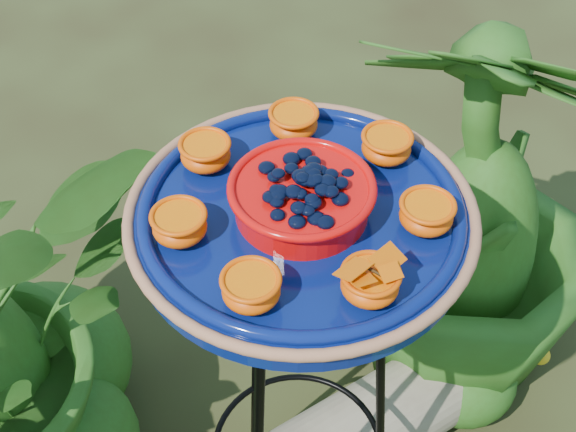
{
  "coord_description": "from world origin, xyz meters",
  "views": [
    {
      "loc": [
        -0.28,
        -0.6,
        1.78
      ],
      "look_at": [
        -0.01,
        0.11,
        1.01
      ],
      "focal_mm": 50.0,
      "sensor_mm": 36.0,
      "label": 1
    }
  ],
  "objects": [
    {
      "name": "feeder_dish",
      "position": [
        0.02,
        0.13,
        0.99
      ],
      "size": [
        0.56,
        0.56,
        0.11
      ],
      "rotation": [
        0.0,
        0.0,
        0.2
      ],
      "color": "#071559",
      "rests_on": "tripod_stand"
    },
    {
      "name": "tripod_stand",
      "position": [
        0.02,
        0.13,
        0.57
      ],
      "size": [
        0.4,
        0.4,
        0.94
      ],
      "rotation": [
        0.0,
        0.0,
        0.2
      ],
      "color": "black",
      "rests_on": "ground"
    },
    {
      "name": "shrub_back_right",
      "position": [
        0.56,
        0.42,
        0.52
      ],
      "size": [
        0.82,
        0.82,
        1.04
      ],
      "primitive_type": "imported",
      "rotation": [
        0.0,
        0.0,
        2.43
      ],
      "color": "#285015",
      "rests_on": "ground"
    }
  ]
}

